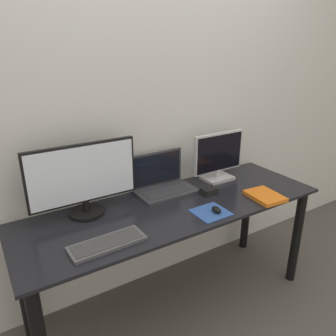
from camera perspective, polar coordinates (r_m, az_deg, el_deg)
name	(u,v)px	position (r m, az deg, el deg)	size (l,w,h in m)	color
ground_plane	(202,335)	(2.17, 6.00, -26.97)	(12.00, 12.00, 0.00)	#4C4742
wall_back	(143,105)	(2.05, -4.32, 10.86)	(7.00, 0.05, 2.50)	silver
desk	(175,226)	(1.98, 1.25, -10.00)	(1.82, 0.60, 0.72)	black
monitor_left	(83,179)	(1.79, -14.53, -1.79)	(0.59, 0.19, 0.40)	black
monitor_right	(218,157)	(2.24, 8.77, 1.92)	(0.39, 0.15, 0.33)	#B2B2B7
laptop	(162,182)	(2.08, -0.99, -2.42)	(0.37, 0.24, 0.24)	#333338
keyboard	(107,243)	(1.59, -10.50, -12.75)	(0.36, 0.15, 0.02)	#4C4C51
mousepad	(211,212)	(1.85, 7.44, -7.66)	(0.19, 0.18, 0.00)	#2D519E
mouse	(216,210)	(1.84, 8.42, -7.19)	(0.04, 0.07, 0.03)	black
book	(265,196)	(2.09, 16.52, -4.70)	(0.19, 0.24, 0.02)	orange
power_brick	(209,191)	(2.06, 7.18, -4.00)	(0.09, 0.07, 0.04)	black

